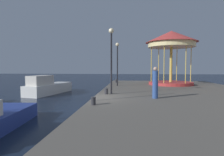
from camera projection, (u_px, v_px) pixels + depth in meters
ground_plane at (93, 110)px, 12.01m from camera, size 120.00×120.00×0.00m
quay_dock at (193, 105)px, 11.42m from camera, size 12.13×29.39×0.80m
motorboat_white at (48, 87)px, 18.89m from camera, size 2.93×6.04×1.89m
carousel at (171, 44)px, 20.10m from camera, size 5.40×5.40×5.69m
lamp_post_mid_promenade at (111, 50)px, 13.15m from camera, size 0.36×0.36×4.56m
lamp_post_far_end at (117, 56)px, 19.00m from camera, size 0.36×0.36×4.30m
bollard_north at (93, 101)px, 9.53m from camera, size 0.24×0.24×0.40m
bollard_south at (106, 91)px, 13.27m from camera, size 0.24×0.24×0.40m
bollard_center at (116, 81)px, 23.00m from camera, size 0.24×0.24×0.40m
person_mid_promenade at (155, 84)px, 11.49m from camera, size 0.34×0.34×1.90m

